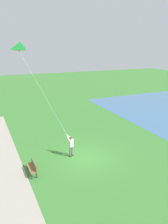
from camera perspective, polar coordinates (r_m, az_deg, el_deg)
ground_plane at (r=17.25m, az=0.78°, el=-12.46°), size 120.00×120.00×0.00m
walkway_path at (r=14.38m, az=-19.36°, el=-20.30°), size 3.73×32.07×0.02m
person_kite_flyer at (r=17.01m, az=-3.65°, el=-8.95°), size 0.53×0.62×1.83m
flying_kite at (r=19.05m, az=-17.07°, el=16.62°), size 3.16×4.80×7.34m
park_bench_near_walkway at (r=15.52m, az=-14.06°, el=-14.52°), size 0.50×1.52×0.88m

